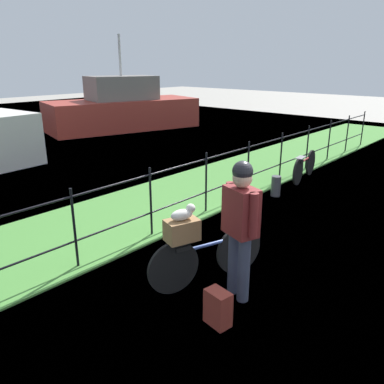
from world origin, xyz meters
name	(u,v)px	position (x,y,z in m)	size (l,w,h in m)	color
ground_plane	(300,265)	(0.00, 0.00, 0.00)	(60.00, 60.00, 0.00)	gray
grass_strip	(143,209)	(0.00, 3.27, 0.01)	(27.00, 2.40, 0.03)	#478438
iron_fence	(180,188)	(0.00, 2.28, 0.66)	(18.04, 0.04, 1.15)	black
bicycle_main	(207,257)	(-1.20, 0.71, 0.36)	(1.57, 0.58, 0.68)	black
wooden_crate	(182,230)	(-1.53, 0.82, 0.81)	(0.39, 0.25, 0.26)	olive
terrier_dog	(184,213)	(-1.51, 0.82, 1.02)	(0.32, 0.22, 0.18)	silver
cyclist_person	(241,219)	(-1.19, 0.23, 1.00)	(0.38, 0.52, 1.68)	#383D51
backpack_on_paving	(218,308)	(-1.77, 0.08, 0.20)	(0.28, 0.18, 0.40)	maroon
mooring_bollard	(276,186)	(2.41, 1.78, 0.22)	(0.20, 0.20, 0.43)	#38383D
bicycle_parked	(304,166)	(3.90, 1.87, 0.33)	(1.60, 0.31, 0.63)	black
moored_boat_mid	(123,109)	(5.90, 11.09, 0.82)	(6.56, 3.92, 3.76)	#9E3328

